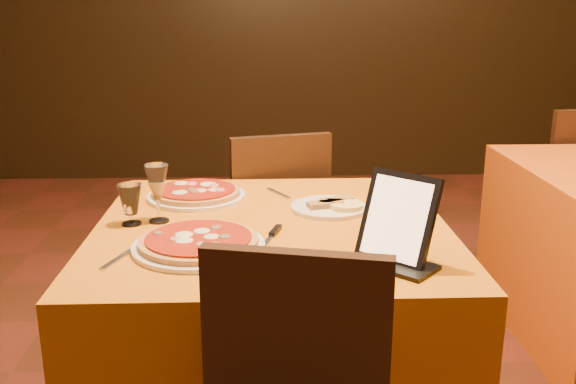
{
  "coord_description": "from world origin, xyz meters",
  "views": [
    {
      "loc": [
        -0.11,
        -1.87,
        1.41
      ],
      "look_at": [
        -0.03,
        0.02,
        0.86
      ],
      "focal_mm": 40.0,
      "sensor_mm": 36.0,
      "label": 1
    }
  ],
  "objects_px": {
    "main_table": "(273,331)",
    "pizza_far": "(196,194)",
    "wine_glass": "(158,193)",
    "chair_main_far": "(270,227)",
    "pizza_near": "(199,244)",
    "tablet": "(398,218)",
    "water_glass": "(130,205)",
    "chair_side_far": "(563,186)"
  },
  "relations": [
    {
      "from": "main_table",
      "to": "pizza_far",
      "type": "bearing_deg",
      "value": 131.94
    },
    {
      "from": "main_table",
      "to": "wine_glass",
      "type": "xyz_separation_m",
      "value": [
        -0.36,
        0.04,
        0.47
      ]
    },
    {
      "from": "chair_main_far",
      "to": "pizza_near",
      "type": "relative_size",
      "value": 2.43
    },
    {
      "from": "pizza_far",
      "to": "wine_glass",
      "type": "xyz_separation_m",
      "value": [
        -0.09,
        -0.26,
        0.08
      ]
    },
    {
      "from": "pizza_far",
      "to": "tablet",
      "type": "distance_m",
      "value": 0.86
    },
    {
      "from": "main_table",
      "to": "water_glass",
      "type": "bearing_deg",
      "value": 178.49
    },
    {
      "from": "chair_side_far",
      "to": "pizza_near",
      "type": "relative_size",
      "value": 2.43
    },
    {
      "from": "tablet",
      "to": "pizza_near",
      "type": "bearing_deg",
      "value": -148.26
    },
    {
      "from": "wine_glass",
      "to": "pizza_far",
      "type": "bearing_deg",
      "value": 70.43
    },
    {
      "from": "pizza_near",
      "to": "pizza_far",
      "type": "bearing_deg",
      "value": 96.43
    },
    {
      "from": "main_table",
      "to": "pizza_far",
      "type": "height_order",
      "value": "pizza_far"
    },
    {
      "from": "wine_glass",
      "to": "pizza_near",
      "type": "bearing_deg",
      "value": -58.49
    },
    {
      "from": "chair_side_far",
      "to": "pizza_far",
      "type": "bearing_deg",
      "value": 25.16
    },
    {
      "from": "pizza_near",
      "to": "water_glass",
      "type": "height_order",
      "value": "water_glass"
    },
    {
      "from": "chair_side_far",
      "to": "tablet",
      "type": "distance_m",
      "value": 2.23
    },
    {
      "from": "main_table",
      "to": "chair_main_far",
      "type": "xyz_separation_m",
      "value": [
        -0.0,
        0.81,
        0.08
      ]
    },
    {
      "from": "chair_side_far",
      "to": "pizza_far",
      "type": "relative_size",
      "value": 2.61
    },
    {
      "from": "chair_main_far",
      "to": "wine_glass",
      "type": "height_order",
      "value": "wine_glass"
    },
    {
      "from": "chair_side_far",
      "to": "tablet",
      "type": "height_order",
      "value": "tablet"
    },
    {
      "from": "wine_glass",
      "to": "tablet",
      "type": "distance_m",
      "value": 0.77
    },
    {
      "from": "chair_side_far",
      "to": "tablet",
      "type": "xyz_separation_m",
      "value": [
        -1.3,
        -1.76,
        0.41
      ]
    },
    {
      "from": "wine_glass",
      "to": "water_glass",
      "type": "relative_size",
      "value": 1.46
    },
    {
      "from": "pizza_near",
      "to": "water_glass",
      "type": "relative_size",
      "value": 2.88
    },
    {
      "from": "chair_main_far",
      "to": "water_glass",
      "type": "bearing_deg",
      "value": 46.58
    },
    {
      "from": "chair_side_far",
      "to": "pizza_near",
      "type": "bearing_deg",
      "value": 35.85
    },
    {
      "from": "pizza_far",
      "to": "wine_glass",
      "type": "relative_size",
      "value": 1.84
    },
    {
      "from": "main_table",
      "to": "pizza_near",
      "type": "bearing_deg",
      "value": -135.37
    },
    {
      "from": "pizza_far",
      "to": "tablet",
      "type": "relative_size",
      "value": 1.43
    },
    {
      "from": "pizza_far",
      "to": "tablet",
      "type": "bearing_deg",
      "value": -45.74
    },
    {
      "from": "chair_main_far",
      "to": "pizza_far",
      "type": "relative_size",
      "value": 2.61
    },
    {
      "from": "pizza_far",
      "to": "tablet",
      "type": "height_order",
      "value": "tablet"
    },
    {
      "from": "main_table",
      "to": "chair_side_far",
      "type": "bearing_deg",
      "value": 41.56
    },
    {
      "from": "main_table",
      "to": "wine_glass",
      "type": "relative_size",
      "value": 5.79
    },
    {
      "from": "chair_main_far",
      "to": "wine_glass",
      "type": "relative_size",
      "value": 4.79
    },
    {
      "from": "main_table",
      "to": "pizza_near",
      "type": "distance_m",
      "value": 0.49
    },
    {
      "from": "main_table",
      "to": "pizza_near",
      "type": "relative_size",
      "value": 2.93
    },
    {
      "from": "wine_glass",
      "to": "water_glass",
      "type": "xyz_separation_m",
      "value": [
        -0.08,
        -0.02,
        -0.03
      ]
    },
    {
      "from": "chair_main_far",
      "to": "water_glass",
      "type": "height_order",
      "value": "chair_main_far"
    },
    {
      "from": "pizza_near",
      "to": "pizza_far",
      "type": "height_order",
      "value": "same"
    },
    {
      "from": "main_table",
      "to": "water_glass",
      "type": "distance_m",
      "value": 0.62
    },
    {
      "from": "water_glass",
      "to": "tablet",
      "type": "bearing_deg",
      "value": -23.0
    },
    {
      "from": "pizza_near",
      "to": "pizza_far",
      "type": "distance_m",
      "value": 0.51
    }
  ]
}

